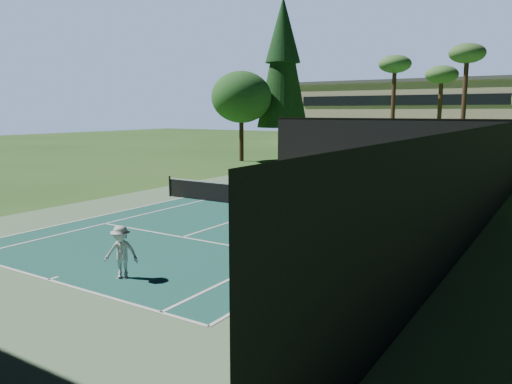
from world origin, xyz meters
TOP-DOWN VIEW (x-y plane):
  - ground at (0.00, 0.00)m, footprint 160.00×160.00m
  - apron_slab at (0.00, 0.00)m, footprint 18.00×32.00m
  - court_surface at (0.00, 0.00)m, footprint 10.97×23.77m
  - court_lines at (0.00, 0.00)m, footprint 11.07×23.87m
  - tennis_net at (0.00, 0.00)m, footprint 12.90×0.10m
  - fence at (0.00, 0.06)m, footprint 18.04×32.05m
  - player at (1.57, -10.70)m, footprint 1.10×0.89m
  - tennis_ball_b at (-1.51, 1.68)m, footprint 0.08×0.08m
  - tennis_ball_c at (2.30, 1.27)m, footprint 0.07×0.07m
  - tennis_ball_d at (-2.73, 3.43)m, footprint 0.06×0.06m
  - park_bench at (-4.22, 15.53)m, footprint 1.50×0.45m
  - trash_bin at (-0.32, 15.62)m, footprint 0.56×0.56m
  - pine_tree at (-12.00, 22.00)m, footprint 4.80×4.80m
  - palm_a at (-2.00, 24.00)m, footprint 2.80×2.80m
  - palm_b at (1.50, 26.00)m, footprint 2.80×2.80m
  - palm_c at (4.00, 23.00)m, footprint 2.80×2.80m
  - decid_tree_c at (-14.00, 18.00)m, footprint 5.44×5.44m
  - campus_building at (0.00, 45.98)m, footprint 40.50×12.50m

SIDE VIEW (x-z plane):
  - ground at x=0.00m, z-range 0.00..0.00m
  - apron_slab at x=0.00m, z-range 0.00..0.01m
  - court_surface at x=0.00m, z-range 0.01..0.02m
  - court_lines at x=0.00m, z-range 0.02..0.02m
  - tennis_ball_d at x=-2.73m, z-range 0.00..0.06m
  - tennis_ball_c at x=2.30m, z-range 0.00..0.07m
  - tennis_ball_b at x=-1.51m, z-range 0.00..0.08m
  - trash_bin at x=-0.32m, z-range 0.01..0.95m
  - park_bench at x=-4.22m, z-range 0.03..1.06m
  - tennis_net at x=0.00m, z-range 0.01..1.11m
  - player at x=1.57m, z-range 0.00..1.48m
  - fence at x=0.00m, z-range -0.01..4.02m
  - campus_building at x=0.00m, z-range 0.06..8.36m
  - decid_tree_c at x=-14.00m, z-range 1.72..9.81m
  - palm_b at x=1.50m, z-range 3.15..11.57m
  - palm_a at x=-2.00m, z-range 3.53..12.85m
  - palm_c at x=4.00m, z-range 3.72..13.49m
  - pine_tree at x=-12.00m, z-range 2.05..17.05m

